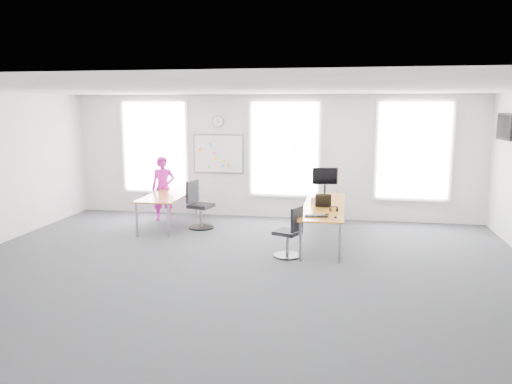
% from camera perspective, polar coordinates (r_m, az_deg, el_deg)
% --- Properties ---
extents(floor, '(10.00, 10.00, 0.00)m').
position_cam_1_polar(floor, '(8.63, -2.03, -8.54)').
color(floor, '#2B2C30').
rests_on(floor, ground).
extents(ceiling, '(10.00, 10.00, 0.00)m').
position_cam_1_polar(ceiling, '(8.20, -2.16, 11.80)').
color(ceiling, silver).
rests_on(ceiling, ground).
extents(wall_back, '(10.00, 0.00, 10.00)m').
position_cam_1_polar(wall_back, '(12.19, 1.89, 4.05)').
color(wall_back, silver).
rests_on(wall_back, ground).
extents(wall_front, '(10.00, 0.00, 10.00)m').
position_cam_1_polar(wall_front, '(4.53, -12.90, -5.90)').
color(wall_front, silver).
rests_on(wall_front, ground).
extents(window_left, '(1.60, 0.06, 2.20)m').
position_cam_1_polar(window_left, '(12.92, -11.47, 5.07)').
color(window_left, white).
rests_on(window_left, wall_back).
extents(window_mid, '(1.60, 0.06, 2.20)m').
position_cam_1_polar(window_mid, '(12.10, 3.28, 4.95)').
color(window_mid, white).
rests_on(window_mid, wall_back).
extents(window_right, '(1.60, 0.06, 2.20)m').
position_cam_1_polar(window_right, '(12.12, 17.55, 4.52)').
color(window_right, white).
rests_on(window_right, wall_back).
extents(desk_right, '(0.81, 3.04, 0.74)m').
position_cam_1_polar(desk_right, '(10.20, 7.77, -1.75)').
color(desk_right, '#C5852F').
rests_on(desk_right, ground).
extents(desk_left, '(0.83, 2.07, 0.76)m').
position_cam_1_polar(desk_left, '(11.45, -9.99, -0.55)').
color(desk_left, '#C5852F').
rests_on(desk_left, ground).
extents(chair_right, '(0.55, 0.55, 0.94)m').
position_cam_1_polar(chair_right, '(9.08, 3.91, -4.92)').
color(chair_right, black).
rests_on(chair_right, ground).
extents(chair_left, '(0.59, 0.59, 1.07)m').
position_cam_1_polar(chair_left, '(11.27, -6.58, -1.78)').
color(chair_left, black).
rests_on(chair_left, ground).
extents(person, '(0.65, 0.53, 1.54)m').
position_cam_1_polar(person, '(12.16, -10.55, 0.41)').
color(person, '#CC16A5').
rests_on(person, ground).
extents(whiteboard, '(1.20, 0.03, 0.90)m').
position_cam_1_polar(whiteboard, '(12.42, -4.32, 4.37)').
color(whiteboard, white).
rests_on(whiteboard, wall_back).
extents(wall_clock, '(0.30, 0.04, 0.30)m').
position_cam_1_polar(wall_clock, '(12.37, -4.37, 8.06)').
color(wall_clock, gray).
rests_on(wall_clock, wall_back).
extents(tv, '(0.06, 0.90, 0.55)m').
position_cam_1_polar(tv, '(11.47, 26.57, 6.69)').
color(tv, black).
rests_on(tv, wall_right).
extents(keyboard, '(0.44, 0.22, 0.02)m').
position_cam_1_polar(keyboard, '(9.10, 6.91, -2.75)').
color(keyboard, black).
rests_on(keyboard, desk_right).
extents(mouse, '(0.07, 0.11, 0.04)m').
position_cam_1_polar(mouse, '(9.01, 9.09, -2.86)').
color(mouse, black).
rests_on(mouse, desk_right).
extents(lens_cap, '(0.08, 0.08, 0.01)m').
position_cam_1_polar(lens_cap, '(9.30, 8.12, -2.54)').
color(lens_cap, black).
rests_on(lens_cap, desk_right).
extents(headphones, '(0.16, 0.09, 0.10)m').
position_cam_1_polar(headphones, '(9.60, 8.85, -1.92)').
color(headphones, black).
rests_on(headphones, desk_right).
extents(laptop_sleeve, '(0.31, 0.17, 0.26)m').
position_cam_1_polar(laptop_sleeve, '(9.94, 7.70, -1.02)').
color(laptop_sleeve, black).
rests_on(laptop_sleeve, desk_right).
extents(paper_stack, '(0.41, 0.36, 0.12)m').
position_cam_1_polar(paper_stack, '(10.36, 7.41, -0.96)').
color(paper_stack, '#F4EABE').
rests_on(paper_stack, desk_right).
extents(monitor, '(0.56, 0.23, 0.63)m').
position_cam_1_polar(monitor, '(11.23, 7.89, 1.51)').
color(monitor, black).
rests_on(monitor, desk_right).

